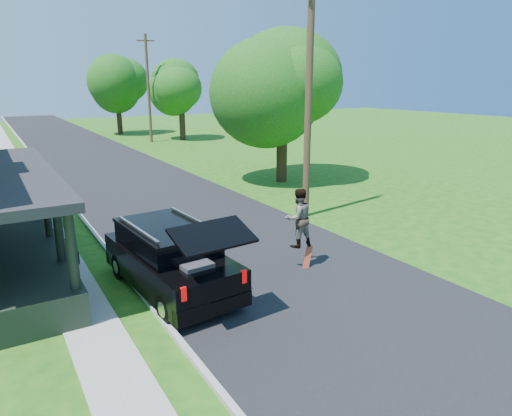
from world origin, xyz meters
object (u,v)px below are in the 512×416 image
tree_right_near (282,79)px  black_suv (170,258)px  skateboarder (298,218)px  utility_pole_near (309,86)px

tree_right_near → black_suv: bearing=-135.5°
black_suv → tree_right_near: tree_right_near is taller
skateboarder → tree_right_near: size_ratio=0.20×
skateboarder → tree_right_near: tree_right_near is taller
skateboarder → tree_right_near: (6.79, 11.10, 4.21)m
skateboarder → utility_pole_near: utility_pole_near is taller
black_suv → tree_right_near: 15.93m
black_suv → utility_pole_near: utility_pole_near is taller
tree_right_near → utility_pole_near: bearing=-115.2°
black_suv → skateboarder: size_ratio=2.96×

